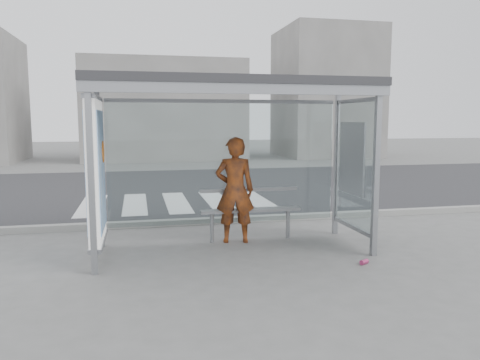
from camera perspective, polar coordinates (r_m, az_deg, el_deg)
name	(u,v)px	position (r m, az deg, el deg)	size (l,w,h in m)	color
ground	(233,251)	(7.34, -0.85, -8.61)	(80.00, 80.00, 0.00)	#5E5E5C
road	(186,188)	(14.13, -6.56, -0.92)	(30.00, 10.00, 0.01)	#28282B
curb	(213,221)	(9.19, -3.30, -4.98)	(30.00, 0.18, 0.12)	gray
crosswalk	(177,202)	(11.63, -7.74, -2.72)	(4.55, 3.00, 0.00)	silver
bus_shelter	(208,122)	(7.05, -3.96, 7.05)	(4.25, 1.65, 2.62)	gray
building_center	(164,111)	(24.96, -9.28, 8.33)	(8.00, 5.00, 5.00)	slate
building_right	(326,93)	(27.04, 10.41, 10.34)	(5.00, 5.00, 7.00)	slate
person	(235,190)	(7.67, -0.64, -1.24)	(0.64, 0.42, 1.74)	#C45512
bench	(250,210)	(7.86, 1.28, -3.63)	(1.69, 0.21, 0.87)	slate
soda_can	(364,262)	(6.89, 14.90, -9.62)	(0.07, 0.07, 0.13)	#C83A74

